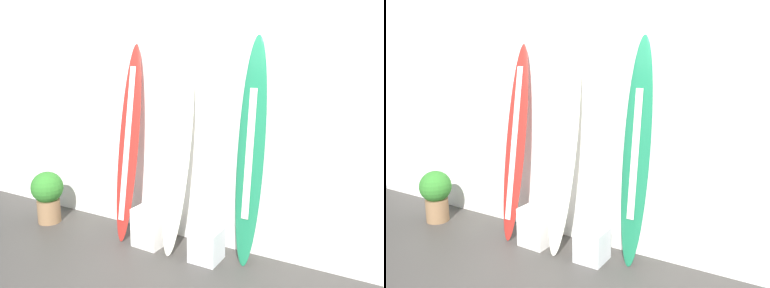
# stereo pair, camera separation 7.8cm
# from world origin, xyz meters

# --- Properties ---
(wall_back) EXTENTS (7.20, 0.20, 2.80)m
(wall_back) POSITION_xyz_m (0.00, 1.30, 1.40)
(wall_back) COLOR white
(wall_back) RESTS_ON ground
(surfboard_crimson) EXTENTS (0.26, 0.44, 2.15)m
(surfboard_crimson) POSITION_xyz_m (-0.79, 0.94, 1.06)
(surfboard_crimson) COLOR #AF251E
(surfboard_crimson) RESTS_ON ground
(surfboard_ivory) EXTENTS (0.30, 0.49, 2.15)m
(surfboard_ivory) POSITION_xyz_m (-0.15, 0.93, 1.06)
(surfboard_ivory) COLOR silver
(surfboard_ivory) RESTS_ON ground
(surfboard_emerald) EXTENTS (0.27, 0.31, 2.21)m
(surfboard_emerald) POSITION_xyz_m (0.59, 1.03, 1.09)
(surfboard_emerald) COLOR #1C744C
(surfboard_emerald) RESTS_ON ground
(display_block_left) EXTENTS (0.29, 0.29, 0.33)m
(display_block_left) POSITION_xyz_m (0.22, 0.85, 0.16)
(display_block_left) COLOR white
(display_block_left) RESTS_ON ground
(display_block_center) EXTENTS (0.32, 0.32, 0.42)m
(display_block_center) POSITION_xyz_m (-0.47, 0.87, 0.21)
(display_block_center) COLOR white
(display_block_center) RESTS_ON ground
(potted_plant) EXTENTS (0.38, 0.38, 0.64)m
(potted_plant) POSITION_xyz_m (-1.92, 0.75, 0.36)
(potted_plant) COLOR olive
(potted_plant) RESTS_ON ground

